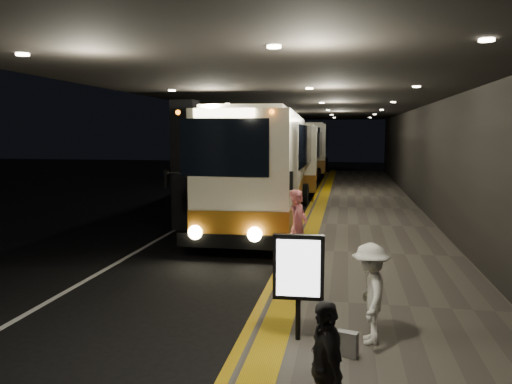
% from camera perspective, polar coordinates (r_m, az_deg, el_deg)
% --- Properties ---
extents(ground, '(90.00, 90.00, 0.00)m').
position_cam_1_polar(ground, '(13.37, -7.17, -7.59)').
color(ground, black).
extents(lane_line_white, '(0.12, 50.00, 0.01)m').
position_cam_1_polar(lane_line_white, '(18.56, -7.85, -3.53)').
color(lane_line_white, silver).
rests_on(lane_line_white, ground).
extents(kerb_stripe_yellow, '(0.18, 50.00, 0.01)m').
position_cam_1_polar(kerb_stripe_yellow, '(17.73, 5.04, -3.98)').
color(kerb_stripe_yellow, gold).
rests_on(kerb_stripe_yellow, ground).
extents(sidewalk, '(4.50, 50.00, 0.15)m').
position_cam_1_polar(sidewalk, '(17.67, 12.83, -3.93)').
color(sidewalk, '#514C44').
rests_on(sidewalk, ground).
extents(tactile_strip, '(0.50, 50.00, 0.01)m').
position_cam_1_polar(tactile_strip, '(17.66, 6.66, -3.54)').
color(tactile_strip, gold).
rests_on(tactile_strip, sidewalk).
extents(terminal_wall, '(0.10, 50.00, 6.00)m').
position_cam_1_polar(terminal_wall, '(17.62, 20.44, 5.36)').
color(terminal_wall, black).
rests_on(terminal_wall, ground).
extents(support_columns, '(0.80, 24.80, 4.40)m').
position_cam_1_polar(support_columns, '(17.26, -8.05, 3.04)').
color(support_columns, black).
rests_on(support_columns, ground).
extents(canopy, '(9.00, 50.00, 0.40)m').
position_cam_1_polar(canopy, '(17.45, 5.70, 11.00)').
color(canopy, black).
rests_on(canopy, support_columns).
extents(coach_main, '(3.25, 12.68, 3.92)m').
position_cam_1_polar(coach_main, '(18.59, 0.97, 2.38)').
color(coach_main, beige).
rests_on(coach_main, ground).
extents(coach_second, '(3.01, 11.70, 3.64)m').
position_cam_1_polar(coach_second, '(30.15, 4.70, 3.80)').
color(coach_second, beige).
rests_on(coach_second, ground).
extents(coach_third, '(3.11, 12.61, 3.93)m').
position_cam_1_polar(coach_third, '(41.80, 6.17, 4.80)').
color(coach_third, beige).
rests_on(coach_third, ground).
extents(passenger_boarding, '(0.61, 0.76, 1.80)m').
position_cam_1_polar(passenger_boarding, '(12.15, 4.82, -3.95)').
color(passenger_boarding, '#D06165').
rests_on(passenger_boarding, sidewalk).
extents(passenger_waiting_white, '(0.48, 0.99, 1.52)m').
position_cam_1_polar(passenger_waiting_white, '(7.83, 12.89, -11.22)').
color(passenger_waiting_white, silver).
rests_on(passenger_waiting_white, sidewalk).
extents(passenger_waiting_grey, '(0.69, 0.95, 1.46)m').
position_cam_1_polar(passenger_waiting_grey, '(5.54, 7.93, -19.31)').
color(passenger_waiting_grey, '#424145').
rests_on(passenger_waiting_grey, sidewalk).
extents(bag_polka, '(0.32, 0.21, 0.36)m').
position_cam_1_polar(bag_polka, '(7.50, 10.37, -16.72)').
color(bag_polka, black).
rests_on(bag_polka, sidewalk).
extents(info_sign, '(0.78, 0.15, 1.64)m').
position_cam_1_polar(info_sign, '(7.65, 4.87, -8.83)').
color(info_sign, black).
rests_on(info_sign, sidewalk).
extents(stanchion_post, '(0.05, 0.05, 1.05)m').
position_cam_1_polar(stanchion_post, '(10.50, 5.13, -7.76)').
color(stanchion_post, black).
rests_on(stanchion_post, sidewalk).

